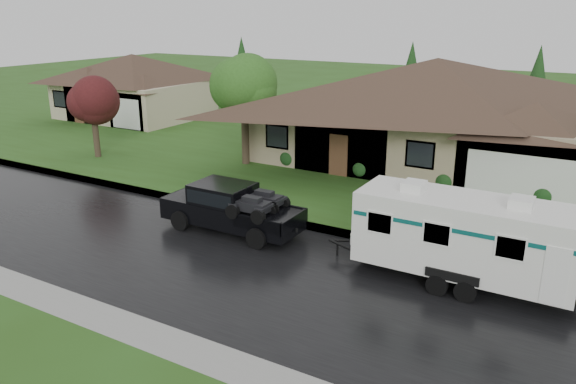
# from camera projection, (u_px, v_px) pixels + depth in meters

# --- Properties ---
(ground) EXTENTS (140.00, 140.00, 0.00)m
(ground) POSITION_uv_depth(u_px,v_px,m) (263.00, 244.00, 20.47)
(ground) COLOR #2B4F18
(ground) RESTS_ON ground
(road) EXTENTS (140.00, 8.00, 0.01)m
(road) POSITION_uv_depth(u_px,v_px,m) (231.00, 264.00, 18.82)
(road) COLOR black
(road) RESTS_ON ground
(curb) EXTENTS (140.00, 0.50, 0.15)m
(curb) POSITION_uv_depth(u_px,v_px,m) (293.00, 223.00, 22.30)
(curb) COLOR gray
(curb) RESTS_ON ground
(lawn) EXTENTS (140.00, 26.00, 0.15)m
(lawn) POSITION_uv_depth(u_px,v_px,m) (401.00, 155.00, 32.78)
(lawn) COLOR #2B4F18
(lawn) RESTS_ON ground
(house_main) EXTENTS (19.44, 10.80, 6.90)m
(house_main) POSITION_uv_depth(u_px,v_px,m) (439.00, 100.00, 29.64)
(house_main) COLOR tan
(house_main) RESTS_ON lawn
(house_far) EXTENTS (10.80, 8.64, 5.80)m
(house_far) POSITION_uv_depth(u_px,v_px,m) (134.00, 81.00, 43.00)
(house_far) COLOR tan
(house_far) RESTS_ON lawn
(tree_left_green) EXTENTS (3.49, 3.49, 5.78)m
(tree_left_green) POSITION_uv_depth(u_px,v_px,m) (244.00, 89.00, 29.42)
(tree_left_green) COLOR #382B1E
(tree_left_green) RESTS_ON lawn
(tree_red) EXTENTS (2.68, 2.68, 4.44)m
(tree_red) POSITION_uv_depth(u_px,v_px,m) (92.00, 103.00, 31.12)
(tree_red) COLOR #382B1E
(tree_red) RESTS_ON lawn
(shrub_row) EXTENTS (13.60, 1.00, 1.00)m
(shrub_row) POSITION_uv_depth(u_px,v_px,m) (402.00, 173.00, 26.96)
(shrub_row) COLOR #143814
(shrub_row) RESTS_ON lawn
(pickup_truck) EXTENTS (5.55, 2.11, 1.85)m
(pickup_truck) POSITION_uv_depth(u_px,v_px,m) (229.00, 206.00, 21.41)
(pickup_truck) COLOR black
(pickup_truck) RESTS_ON ground
(travel_trailer) EXTENTS (6.84, 2.40, 3.07)m
(travel_trailer) POSITION_uv_depth(u_px,v_px,m) (464.00, 235.00, 17.01)
(travel_trailer) COLOR white
(travel_trailer) RESTS_ON ground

